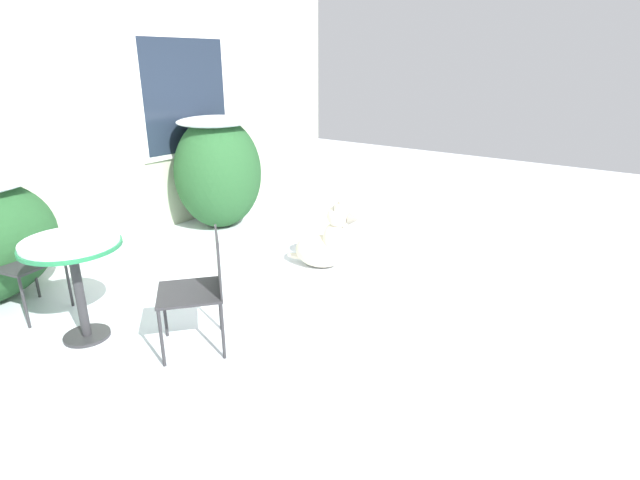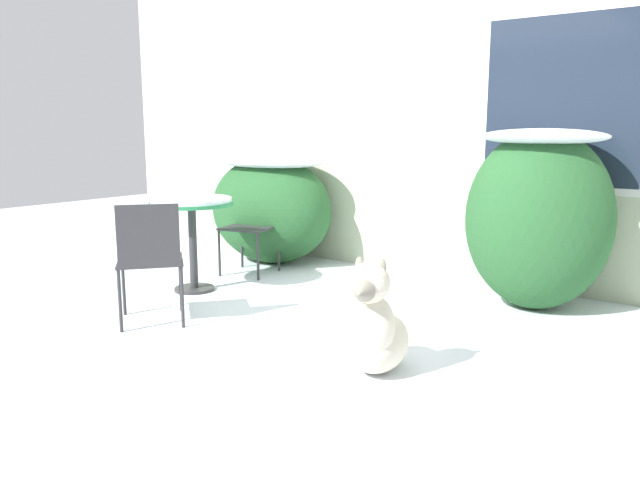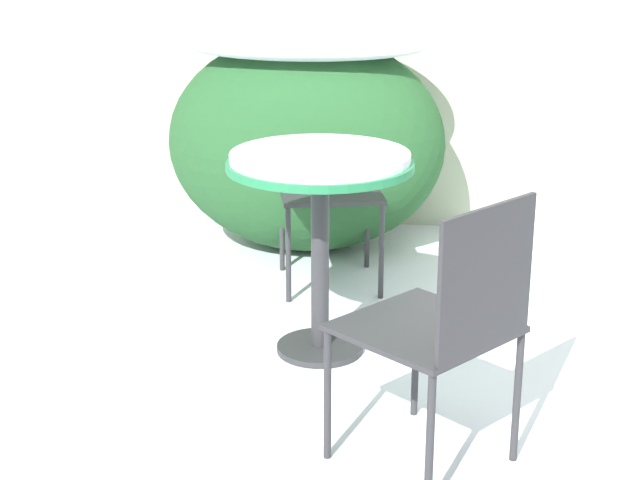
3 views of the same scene
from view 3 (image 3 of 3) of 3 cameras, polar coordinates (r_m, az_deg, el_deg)
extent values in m
ellipsoid|color=#235128|center=(4.93, -0.82, 5.63)|extent=(1.39, 0.93, 1.10)
ellipsoid|color=silver|center=(4.85, -0.85, 11.27)|extent=(1.18, 0.79, 0.12)
cylinder|color=#2D2D30|center=(3.88, 0.00, -6.27)|extent=(0.34, 0.34, 0.03)
cylinder|color=#2D2D30|center=(3.74, 0.00, -1.15)|extent=(0.07, 0.07, 0.71)
cylinder|color=#237A47|center=(3.64, 0.00, 4.36)|extent=(0.70, 0.70, 0.03)
cylinder|color=silver|center=(3.63, 0.00, 4.85)|extent=(0.67, 0.67, 0.03)
cube|color=#2D2D30|center=(4.44, 0.58, 2.86)|extent=(0.54, 0.54, 0.02)
cube|color=#2D2D30|center=(4.60, 0.27, 6.21)|extent=(0.41, 0.11, 0.42)
cylinder|color=#2D2D30|center=(4.29, -1.86, -0.88)|extent=(0.02, 0.02, 0.44)
cylinder|color=#2D2D30|center=(4.34, 3.60, -0.69)|extent=(0.02, 0.02, 0.44)
cylinder|color=#2D2D30|center=(4.68, -2.24, 0.76)|extent=(0.02, 0.02, 0.44)
cylinder|color=#2D2D30|center=(4.73, 2.77, 0.92)|extent=(0.02, 0.02, 0.44)
cube|color=#2D2D30|center=(2.98, 6.10, -5.12)|extent=(0.63, 0.63, 0.02)
cube|color=#2D2D30|center=(2.77, 9.66, -2.20)|extent=(0.28, 0.33, 0.42)
cylinder|color=#2D2D30|center=(3.34, 5.59, -6.72)|extent=(0.02, 0.02, 0.44)
cylinder|color=#2D2D30|center=(3.07, 0.44, -9.00)|extent=(0.02, 0.02, 0.44)
cylinder|color=#2D2D30|center=(3.11, 11.40, -8.95)|extent=(0.02, 0.02, 0.44)
cylinder|color=#2D2D30|center=(2.82, 6.41, -11.73)|extent=(0.02, 0.02, 0.44)
camera|label=1|loc=(2.06, -85.37, 13.12)|focal=28.00mm
camera|label=2|loc=(3.55, 95.80, -5.95)|focal=35.00mm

